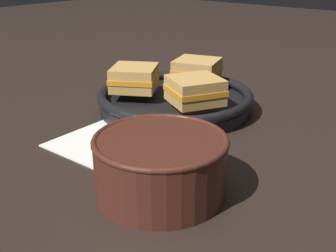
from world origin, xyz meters
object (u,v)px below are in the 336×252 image
object	(u,v)px
skillet	(175,100)
sandwich_far_left	(197,70)
sandwich_near_left	(134,78)
soup_bowl	(160,162)
sandwich_near_right	(195,90)
spoon	(152,142)

from	to	relation	value
skillet	sandwich_far_left	size ratio (longest dim) A/B	3.68
sandwich_near_left	sandwich_far_left	bearing A→B (deg)	64.50
soup_bowl	sandwich_near_right	size ratio (longest dim) A/B	1.44
spoon	sandwich_near_left	distance (m)	0.20
sandwich_near_right	sandwich_far_left	size ratio (longest dim) A/B	1.07
skillet	sandwich_near_left	bearing A→B (deg)	-144.00
spoon	sandwich_far_left	xyz separation A→B (m)	(-0.09, 0.24, 0.06)
sandwich_near_left	sandwich_near_right	world-z (taller)	same
skillet	sandwich_far_left	distance (m)	0.09
soup_bowl	sandwich_far_left	world-z (taller)	sandwich_far_left
soup_bowl	skillet	xyz separation A→B (m)	(-0.19, 0.26, -0.02)
skillet	soup_bowl	bearing A→B (deg)	-54.79
spoon	skillet	bearing A→B (deg)	101.55
soup_bowl	spoon	xyz separation A→B (m)	(-0.10, 0.10, -0.04)
spoon	soup_bowl	bearing A→B (deg)	-59.11
spoon	sandwich_near_right	bearing A→B (deg)	78.31
soup_bowl	spoon	bearing A→B (deg)	136.08
spoon	sandwich_near_right	xyz separation A→B (m)	(-0.01, 0.13, 0.06)
spoon	sandwich_near_left	bearing A→B (deg)	126.98
skillet	sandwich_near_left	size ratio (longest dim) A/B	3.39
spoon	skillet	world-z (taller)	skillet
spoon	skillet	size ratio (longest dim) A/B	0.36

